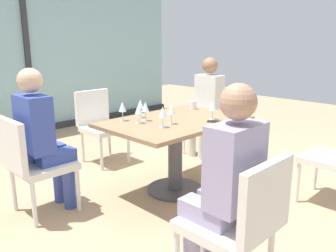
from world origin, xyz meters
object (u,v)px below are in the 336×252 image
object	(u,v)px
person_far_right	(206,102)
person_far_left	(42,134)
wine_glass_0	(139,109)
wine_glass_1	(145,107)
chair_far_right	(211,116)
dining_table_main	(175,137)
wine_glass_2	(140,104)
person_front_left	(225,180)
wine_glass_6	(122,107)
wine_glass_5	(171,110)
chair_front_left	(240,219)
wine_glass_4	(213,106)
chair_near_window	(100,122)
chair_far_left	(32,160)
coffee_cup	(193,105)
handbag_0	(242,152)
cell_phone_on_table	(215,122)
wine_glass_3	(163,113)

from	to	relation	value
person_far_right	person_far_left	distance (m)	2.20
wine_glass_0	wine_glass_1	xyz separation A→B (m)	(0.11, 0.03, 0.00)
chair_far_right	person_far_right	bearing A→B (deg)	-180.00
dining_table_main	wine_glass_2	distance (m)	0.47
person_front_left	wine_glass_6	xyz separation A→B (m)	(0.43, 1.50, 0.16)
wine_glass_5	wine_glass_6	distance (m)	0.48
person_front_left	wine_glass_1	world-z (taller)	person_front_left
chair_far_right	chair_front_left	bearing A→B (deg)	-138.51
wine_glass_4	wine_glass_6	xyz separation A→B (m)	(-0.64, 0.57, 0.00)
chair_front_left	person_far_left	world-z (taller)	person_far_left
chair_near_window	wine_glass_0	distance (m)	1.25
wine_glass_0	wine_glass_2	size ratio (longest dim) A/B	1.00
wine_glass_5	chair_far_left	bearing A→B (deg)	150.39
coffee_cup	handbag_0	size ratio (longest dim) A/B	0.30
person_far_left	handbag_0	size ratio (longest dim) A/B	4.20
person_far_left	wine_glass_0	world-z (taller)	person_far_left
dining_table_main	cell_phone_on_table	xyz separation A→B (m)	(0.19, -0.33, 0.18)
person_front_left	dining_table_main	bearing A→B (deg)	55.24
chair_far_right	wine_glass_2	distance (m)	1.44
wine_glass_2	coffee_cup	bearing A→B (deg)	-6.90
dining_table_main	wine_glass_0	bearing A→B (deg)	158.40
wine_glass_4	wine_glass_2	bearing A→B (deg)	127.94
coffee_cup	handbag_0	xyz separation A→B (m)	(0.63, -0.25, -0.64)
dining_table_main	wine_glass_2	xyz separation A→B (m)	(-0.18, 0.31, 0.31)
person_far_right	wine_glass_4	xyz separation A→B (m)	(-0.84, -0.75, 0.16)
dining_table_main	wine_glass_6	bearing A→B (deg)	139.81
wine_glass_3	wine_glass_4	world-z (taller)	same
wine_glass_1	handbag_0	bearing A→B (deg)	-8.04
wine_glass_2	handbag_0	bearing A→B (deg)	-14.20
person_front_left	wine_glass_0	xyz separation A→B (m)	(0.47, 1.31, 0.16)
wine_glass_2	wine_glass_3	world-z (taller)	same
chair_far_left	wine_glass_0	world-z (taller)	wine_glass_0
chair_front_left	coffee_cup	distance (m)	2.03
cell_phone_on_table	chair_far_right	bearing A→B (deg)	10.28
chair_far_right	person_far_left	size ratio (longest dim) A/B	0.69
chair_front_left	wine_glass_0	distance (m)	1.54
person_far_left	chair_front_left	bearing A→B (deg)	-80.93
person_front_left	coffee_cup	distance (m)	1.93
wine_glass_5	handbag_0	size ratio (longest dim) A/B	0.62
wine_glass_4	person_far_left	bearing A→B (deg)	150.90
wine_glass_3	cell_phone_on_table	distance (m)	0.54
chair_far_left	person_far_left	bearing A→B (deg)	-0.00
person_far_left	wine_glass_5	distance (m)	1.13
wine_glass_2	cell_phone_on_table	xyz separation A→B (m)	(0.37, -0.63, -0.13)
chair_far_left	wine_glass_3	bearing A→B (deg)	-34.79
chair_front_left	wine_glass_4	world-z (taller)	wine_glass_4
coffee_cup	chair_far_right	bearing A→B (deg)	22.27
person_far_left	wine_glass_1	distance (m)	0.94
chair_front_left	wine_glass_1	bearing A→B (deg)	68.17
wine_glass_4	chair_front_left	bearing A→B (deg)	-136.01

